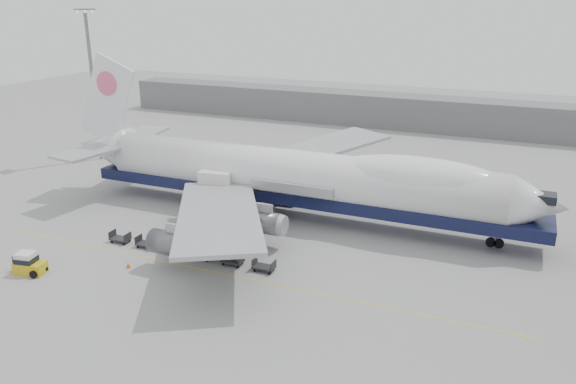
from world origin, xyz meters
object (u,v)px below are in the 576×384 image
at_px(catering_truck, 217,190).
at_px(baggage_tug, 29,264).
at_px(airliner, 299,176).
at_px(ground_worker, 14,263).

xyz_separation_m(catering_truck, baggage_tug, (-9.78, -22.19, -2.41)).
relative_size(airliner, catering_truck, 11.17).
height_order(baggage_tug, ground_worker, baggage_tug).
height_order(airliner, baggage_tug, airliner).
bearing_deg(catering_truck, airliner, 10.37).
distance_m(airliner, ground_worker, 34.16).
distance_m(airliner, baggage_tug, 32.84).
height_order(catering_truck, ground_worker, catering_truck).
distance_m(baggage_tug, ground_worker, 1.89).
bearing_deg(airliner, ground_worker, -130.17).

